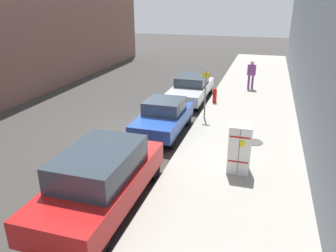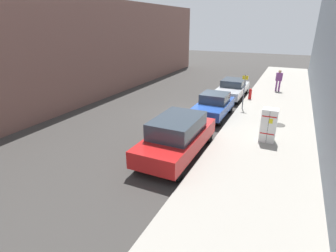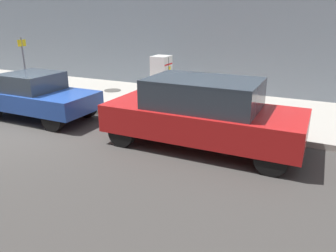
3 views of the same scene
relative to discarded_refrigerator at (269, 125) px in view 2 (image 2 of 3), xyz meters
name	(u,v)px [view 2 (image 2 of 3)]	position (x,y,z in m)	size (l,w,h in m)	color
ground_plane	(195,116)	(4.54, -2.43, -0.97)	(80.00, 80.00, 0.00)	#383533
sidewalk_slab	(269,126)	(0.08, -2.43, -0.89)	(4.53, 44.00, 0.16)	#9E998E
building_facade_across	(83,51)	(13.16, -2.43, 2.60)	(1.84, 37.40, 7.14)	#7F564C
discarded_refrigerator	(269,125)	(0.00, 0.00, 0.00)	(0.70, 0.60, 1.61)	white
manhole_cover	(279,125)	(-0.38, -2.51, -0.80)	(0.70, 0.70, 0.02)	#47443F
street_sign_post	(244,90)	(2.04, -4.72, 0.47)	(0.36, 0.07, 2.26)	slate
fire_hydrant	(250,94)	(1.98, -7.32, -0.40)	(0.22, 0.22, 0.79)	red
pedestrian_standing_near	(279,79)	(0.32, -10.83, 0.21)	(0.50, 0.23, 1.75)	#7A3D7F
parked_sedan_silver	(232,88)	(3.44, -7.90, -0.26)	(1.83, 4.68, 1.37)	silver
parked_hatchback_blue	(214,105)	(3.44, -2.74, -0.21)	(1.76, 3.81, 1.47)	#23479E
parked_suv_red	(177,136)	(3.44, 2.87, -0.06)	(1.98, 4.90, 1.75)	red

